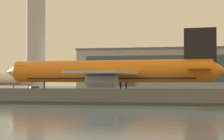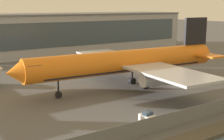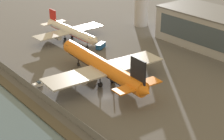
# 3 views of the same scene
# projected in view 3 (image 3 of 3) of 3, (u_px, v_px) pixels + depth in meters

# --- Properties ---
(ground_plane) EXTENTS (500.00, 500.00, 0.00)m
(ground_plane) POSITION_uv_depth(u_px,v_px,m) (106.00, 97.00, 114.77)
(ground_plane) COLOR #565659
(shoreline_seawall) EXTENTS (320.00, 3.00, 0.50)m
(shoreline_seawall) POSITION_uv_depth(u_px,v_px,m) (47.00, 118.00, 102.99)
(shoreline_seawall) COLOR #474238
(shoreline_seawall) RESTS_ON ground
(perimeter_fence) EXTENTS (280.00, 0.10, 2.39)m
(perimeter_fence) POSITION_uv_depth(u_px,v_px,m) (61.00, 110.00, 105.17)
(perimeter_fence) COLOR slate
(perimeter_fence) RESTS_ON ground
(cargo_jet_orange) EXTENTS (49.46, 42.42, 14.63)m
(cargo_jet_orange) POSITION_uv_depth(u_px,v_px,m) (102.00, 66.00, 121.99)
(cargo_jet_orange) COLOR orange
(cargo_jet_orange) RESTS_ON ground
(passenger_jet_white_red) EXTENTS (37.53, 32.12, 10.64)m
(passenger_jet_white_red) POSITION_uv_depth(u_px,v_px,m) (70.00, 31.00, 160.60)
(passenger_jet_white_red) COLOR white
(passenger_jet_white_red) RESTS_ON ground
(baggage_tug) EXTENTS (1.62, 3.21, 1.80)m
(baggage_tug) POSITION_uv_depth(u_px,v_px,m) (38.00, 84.00, 120.63)
(baggage_tug) COLOR white
(baggage_tug) RESTS_ON ground
(ops_van) EXTENTS (4.28, 5.58, 2.48)m
(ops_van) POSITION_uv_depth(u_px,v_px,m) (101.00, 46.00, 152.24)
(ops_van) COLOR #19519E
(ops_van) RESTS_ON ground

